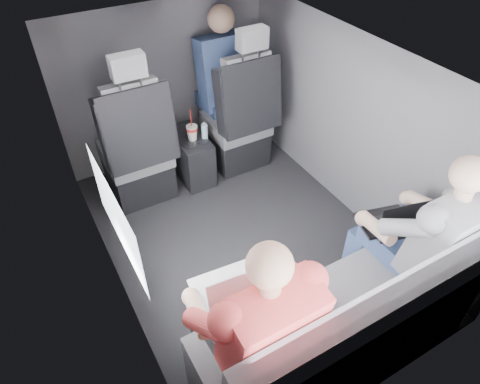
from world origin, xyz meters
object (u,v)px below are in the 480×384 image
water_bottle (205,132)px  laptop_white (235,291)px  center_console (191,157)px  rear_bench (345,328)px  passenger_front_right (223,73)px  passenger_rear_right (421,237)px  front_seat_right (239,124)px  soda_cup (192,132)px  laptop_black (392,222)px  front_seat_left (138,155)px  passenger_rear_left (252,323)px

water_bottle → laptop_white: size_ratio=0.38×
center_console → rear_bench: bearing=-90.0°
laptop_white → passenger_front_right: (0.94, 1.88, 0.12)m
passenger_rear_right → passenger_front_right: (-0.11, 2.06, 0.13)m
front_seat_right → soda_cup: bearing=-178.7°
laptop_white → passenger_rear_right: 1.07m
laptop_white → passenger_rear_right: passenger_rear_right is taller
soda_cup → passenger_rear_right: size_ratio=0.22×
laptop_black → passenger_rear_right: bearing=-71.9°
front_seat_left → passenger_front_right: size_ratio=1.44×
rear_bench → water_bottle: size_ratio=11.23×
laptop_black → soda_cup: bearing=106.6°
front_seat_right → passenger_front_right: bearing=92.8°
rear_bench → soda_cup: size_ratio=5.89×
front_seat_right → water_bottle: (-0.35, -0.05, 0.06)m
rear_bench → passenger_front_right: 2.25m
water_bottle → laptop_black: (0.40, -1.59, 0.16)m
soda_cup → water_bottle: size_ratio=1.91×
center_console → passenger_front_right: passenger_front_right is taller
laptop_white → passenger_rear_left: 0.19m
center_console → laptop_black: bearing=-73.5°
laptop_white → passenger_rear_left: size_ratio=0.30×
passenger_rear_right → soda_cup: bearing=106.7°
front_seat_right → passenger_rear_left: 2.06m
passenger_front_right → front_seat_right: bearing=-87.2°
front_seat_left → soda_cup: size_ratio=4.66×
rear_bench → passenger_front_right: bearing=78.6°
passenger_rear_right → center_console: bearing=106.6°
rear_bench → passenger_front_right: passenger_front_right is taller
front_seat_left → water_bottle: size_ratio=8.88×
center_console → rear_bench: size_ratio=0.30×
front_seat_left → passenger_rear_left: 1.82m
water_bottle → passenger_rear_left: (-0.62, -1.76, 0.16)m
front_seat_left → laptop_white: (-0.05, -1.62, 0.24)m
passenger_rear_left → passenger_rear_right: size_ratio=1.01×
soda_cup → passenger_front_right: 0.58m
front_seat_left → soda_cup: (0.46, -0.01, 0.07)m
passenger_rear_left → laptop_white: bearing=84.8°
passenger_front_right → center_console: bearing=-153.5°
passenger_rear_left → passenger_rear_right: bearing=0.0°
front_seat_left → front_seat_right: bearing=0.0°
laptop_white → laptop_black: laptop_white is taller
front_seat_left → rear_bench: size_ratio=0.79×
rear_bench → passenger_rear_right: 0.64m
rear_bench → water_bottle: (0.10, 1.85, 0.16)m
passenger_rear_left → passenger_front_right: size_ratio=1.40×
laptop_white → laptop_black: bearing=-1.5°
passenger_rear_right → passenger_front_right: size_ratio=1.39×
front_seat_left → rear_bench: bearing=-76.7°
front_seat_right → center_console: 0.49m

